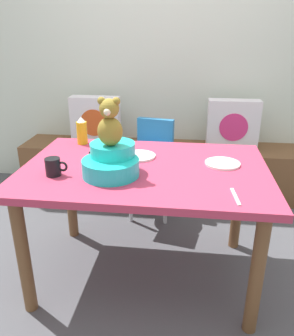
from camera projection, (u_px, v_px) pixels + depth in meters
The scene contains 16 objects.
ground_plane at pixel (145, 273), 2.20m from camera, with size 8.00×8.00×0.00m, color #4C4C51.
back_wall at pixel (166, 48), 3.07m from camera, with size 4.40×0.10×2.60m, color silver.
window_bench at pixel (162, 169), 3.23m from camera, with size 2.60×0.44×0.46m, color brown.
pillow_floral_left at pixel (96, 121), 3.11m from camera, with size 0.44×0.15×0.44m.
pillow_floral_right at pixel (233, 125), 2.97m from camera, with size 0.44×0.15×0.44m.
book_stack at pixel (156, 142), 3.14m from camera, with size 0.20×0.14×0.06m, color #BD59BF.
dining_table at pixel (145, 182), 1.96m from camera, with size 1.37×0.93×0.74m.
highchair at pixel (151, 155), 2.72m from camera, with size 0.38×0.50×0.79m.
infant_seat_teal at pixel (111, 161), 1.80m from camera, with size 0.30×0.33×0.16m.
teddy_bear at pixel (110, 123), 1.72m from camera, with size 0.13×0.12×0.25m.
ketchup_bottle at pixel (82, 131), 2.27m from camera, with size 0.07×0.07×0.18m.
coffee_mug at pixel (54, 167), 1.79m from camera, with size 0.12×0.08×0.09m.
dinner_plate_near at pixel (222, 163), 1.95m from camera, with size 0.20×0.20×0.01m, color white.
dinner_plate_far at pixel (139, 156), 2.06m from camera, with size 0.20×0.20×0.01m, color white.
cell_phone at pixel (102, 152), 2.13m from camera, with size 0.07×0.14×0.01m, color black.
table_fork at pixel (235, 197), 1.57m from camera, with size 0.02×0.17×0.01m, color silver.
Camera 1 is at (0.23, -1.77, 1.46)m, focal length 36.49 mm.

